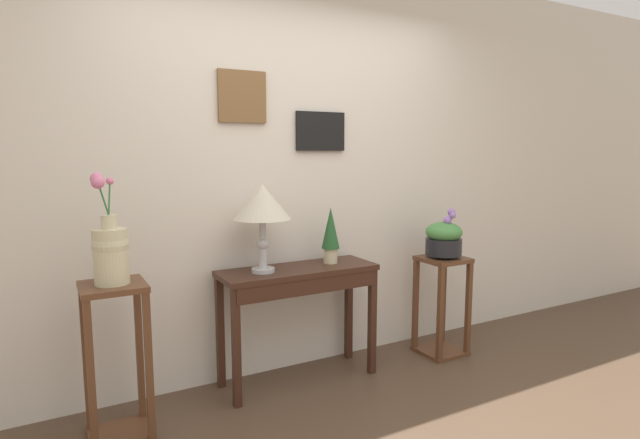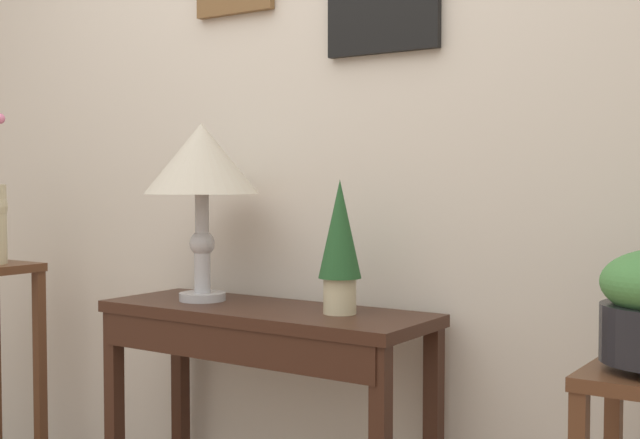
{
  "view_description": "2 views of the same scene",
  "coord_description": "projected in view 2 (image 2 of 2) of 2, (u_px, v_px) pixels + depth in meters",
  "views": [
    {
      "loc": [
        -1.49,
        -1.66,
        1.51
      ],
      "look_at": [
        0.16,
        1.33,
        1.05
      ],
      "focal_mm": 28.77,
      "sensor_mm": 36.0,
      "label": 1
    },
    {
      "loc": [
        1.44,
        -0.7,
        1.13
      ],
      "look_at": [
        0.13,
        1.26,
        1.02
      ],
      "focal_mm": 46.59,
      "sensor_mm": 36.0,
      "label": 2
    }
  ],
  "objects": [
    {
      "name": "back_wall_with_art",
      "position": [
        330.0,
        97.0,
        2.62
      ],
      "size": [
        9.0,
        0.13,
        2.8
      ],
      "color": "beige",
      "rests_on": "ground"
    },
    {
      "name": "console_table",
      "position": [
        260.0,
        352.0,
        2.44
      ],
      "size": [
        1.03,
        0.36,
        0.76
      ],
      "color": "#381E14",
      "rests_on": "ground"
    },
    {
      "name": "table_lamp",
      "position": [
        202.0,
        165.0,
        2.56
      ],
      "size": [
        0.35,
        0.35,
        0.55
      ],
      "color": "#B7B7BC",
      "rests_on": "console_table"
    },
    {
      "name": "potted_plant_on_console",
      "position": [
        340.0,
        241.0,
        2.31
      ],
      "size": [
        0.12,
        0.12,
        0.38
      ],
      "color": "beige",
      "rests_on": "console_table"
    }
  ]
}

